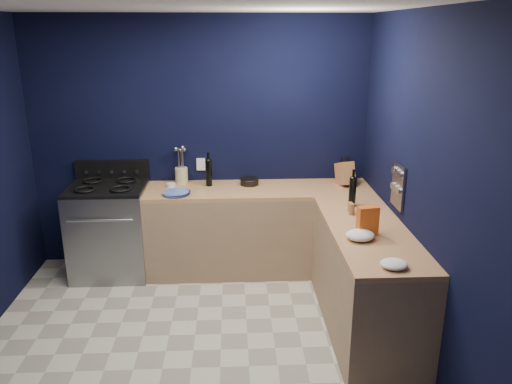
{
  "coord_description": "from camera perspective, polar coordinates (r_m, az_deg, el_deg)",
  "views": [
    {
      "loc": [
        0.33,
        -3.47,
        2.45
      ],
      "look_at": [
        0.55,
        1.0,
        1.0
      ],
      "focal_mm": 35.45,
      "sensor_mm": 36.0,
      "label": 1
    }
  ],
  "objects": [
    {
      "name": "knife_block",
      "position": [
        5.32,
        10.01,
        2.06
      ],
      "size": [
        0.19,
        0.3,
        0.29
      ],
      "primitive_type": "cube",
      "rotation": [
        -0.31,
        0.0,
        0.24
      ],
      "color": "#8F5D38",
      "rests_on": "top_back"
    },
    {
      "name": "floor",
      "position": [
        4.26,
        -7.07,
        -17.43
      ],
      "size": [
        3.5,
        3.5,
        0.02
      ],
      "primitive_type": "cube",
      "color": "#BBB7A4",
      "rests_on": "ground"
    },
    {
      "name": "oven_door",
      "position": [
        5.15,
        -16.83,
        -5.72
      ],
      "size": [
        0.59,
        0.02,
        0.42
      ],
      "primitive_type": "cube",
      "color": "black",
      "rests_on": "gas_range"
    },
    {
      "name": "cab_back",
      "position": [
        5.31,
        0.31,
        -4.4
      ],
      "size": [
        2.3,
        0.63,
        0.86
      ],
      "primitive_type": "cube",
      "color": "#977656",
      "rests_on": "floor"
    },
    {
      "name": "utensil_crock",
      "position": [
        5.36,
        -8.4,
        1.88
      ],
      "size": [
        0.15,
        0.15,
        0.16
      ],
      "primitive_type": "cylinder",
      "rotation": [
        0.0,
        0.0,
        0.16
      ],
      "color": "beige",
      "rests_on": "top_back"
    },
    {
      "name": "wall_front",
      "position": [
        2.08,
        -11.95,
        -15.93
      ],
      "size": [
        3.5,
        0.02,
        2.6
      ],
      "primitive_type": "cube",
      "color": "black",
      "rests_on": "ground"
    },
    {
      "name": "wine_bottle_right",
      "position": [
        4.67,
        10.82,
        -0.03
      ],
      "size": [
        0.07,
        0.07,
        0.27
      ],
      "primitive_type": "cylinder",
      "rotation": [
        0.0,
        0.0,
        0.13
      ],
      "color": "black",
      "rests_on": "top_right"
    },
    {
      "name": "wall_back",
      "position": [
        5.36,
        -6.31,
        5.47
      ],
      "size": [
        3.5,
        0.02,
        2.6
      ],
      "primitive_type": "cube",
      "color": "black",
      "rests_on": "ground"
    },
    {
      "name": "backguard",
      "position": [
        5.52,
        -15.92,
        2.46
      ],
      "size": [
        0.76,
        0.06,
        0.2
      ],
      "primitive_type": "cube",
      "color": "black",
      "rests_on": "gas_range"
    },
    {
      "name": "top_back",
      "position": [
        5.15,
        0.32,
        0.23
      ],
      "size": [
        2.3,
        0.63,
        0.04
      ],
      "primitive_type": "cube",
      "color": "#8F5E3A",
      "rests_on": "cab_back"
    },
    {
      "name": "lemon_basket",
      "position": [
        5.25,
        -0.75,
        1.21
      ],
      "size": [
        0.24,
        0.24,
        0.07
      ],
      "primitive_type": "cylinder",
      "rotation": [
        0.0,
        0.0,
        0.31
      ],
      "color": "black",
      "rests_on": "top_back"
    },
    {
      "name": "wall_right",
      "position": [
        3.92,
        18.7,
        -0.06
      ],
      "size": [
        0.02,
        3.5,
        2.6
      ],
      "primitive_type": "cube",
      "color": "black",
      "rests_on": "ground"
    },
    {
      "name": "spice_jar_far",
      "position": [
        4.48,
        10.74,
        -1.93
      ],
      "size": [
        0.06,
        0.06,
        0.1
      ],
      "primitive_type": "cylinder",
      "rotation": [
        0.0,
        0.0,
        -0.38
      ],
      "color": "olive",
      "rests_on": "top_right"
    },
    {
      "name": "top_right",
      "position": [
        4.21,
        12.63,
        -4.37
      ],
      "size": [
        0.63,
        1.67,
        0.04
      ],
      "primitive_type": "cube",
      "color": "#8F5E3A",
      "rests_on": "cab_right"
    },
    {
      "name": "towel_end",
      "position": [
        3.58,
        15.31,
        -7.84
      ],
      "size": [
        0.24,
        0.23,
        0.06
      ],
      "primitive_type": "ellipsoid",
      "rotation": [
        0.0,
        0.0,
        0.4
      ],
      "color": "white",
      "rests_on": "top_right"
    },
    {
      "name": "plate_stack",
      "position": [
        5.0,
        -9.01,
        -0.12
      ],
      "size": [
        0.3,
        0.3,
        0.03
      ],
      "primitive_type": "cylinder",
      "rotation": [
        0.0,
        0.0,
        -0.19
      ],
      "color": "#4054A9",
      "rests_on": "top_back"
    },
    {
      "name": "spice_panel",
      "position": [
        4.44,
        15.75,
        0.65
      ],
      "size": [
        0.02,
        0.28,
        0.38
      ],
      "primitive_type": "cube",
      "color": "gray",
      "rests_on": "wall_right"
    },
    {
      "name": "spice_jar_near",
      "position": [
        4.54,
        10.56,
        -1.7
      ],
      "size": [
        0.04,
        0.04,
        0.09
      ],
      "primitive_type": "cylinder",
      "rotation": [
        0.0,
        0.0,
        0.01
      ],
      "color": "olive",
      "rests_on": "top_right"
    },
    {
      "name": "oil_bottle",
      "position": [
        4.68,
        10.83,
        -0.19
      ],
      "size": [
        0.06,
        0.06,
        0.24
      ],
      "primitive_type": "cylinder",
      "rotation": [
        0.0,
        0.0,
        0.0
      ],
      "color": "olive",
      "rests_on": "top_right"
    },
    {
      "name": "gas_range",
      "position": [
        5.43,
        -16.08,
        -4.3
      ],
      "size": [
        0.76,
        0.66,
        0.92
      ],
      "primitive_type": "cube",
      "color": "gray",
      "rests_on": "floor"
    },
    {
      "name": "towel_front",
      "position": [
        3.97,
        11.67,
        -4.8
      ],
      "size": [
        0.27,
        0.25,
        0.08
      ],
      "primitive_type": "ellipsoid",
      "rotation": [
        0.0,
        0.0,
        0.35
      ],
      "color": "white",
      "rests_on": "top_right"
    },
    {
      "name": "cooktop",
      "position": [
        5.27,
        -16.52,
        0.49
      ],
      "size": [
        0.76,
        0.66,
        0.03
      ],
      "primitive_type": "cube",
      "color": "black",
      "rests_on": "gas_range"
    },
    {
      "name": "ceiling",
      "position": [
        3.49,
        -8.81,
        20.4
      ],
      "size": [
        3.5,
        3.5,
        0.02
      ],
      "primitive_type": "cube",
      "color": "silver",
      "rests_on": "ground"
    },
    {
      "name": "wall_outlet",
      "position": [
        5.39,
        -6.24,
        3.14
      ],
      "size": [
        0.09,
        0.02,
        0.13
      ],
      "primitive_type": "cube",
      "color": "white",
      "rests_on": "wall_back"
    },
    {
      "name": "crouton_bag",
      "position": [
        4.04,
        12.48,
        -3.23
      ],
      "size": [
        0.17,
        0.1,
        0.24
      ],
      "primitive_type": "cube",
      "rotation": [
        0.0,
        0.0,
        0.15
      ],
      "color": "red",
      "rests_on": "top_right"
    },
    {
      "name": "wine_bottle_back",
      "position": [
        5.22,
        -5.35,
        2.14
      ],
      "size": [
        0.07,
        0.07,
        0.27
      ],
      "primitive_type": "cylinder",
      "rotation": [
        0.0,
        0.0,
        -0.04
      ],
      "color": "black",
      "rests_on": "top_back"
    },
    {
      "name": "cab_right",
      "position": [
        4.4,
        12.23,
        -9.8
      ],
      "size": [
        0.63,
        1.67,
        0.86
      ],
      "primitive_type": "cube",
      "color": "#977656",
      "rests_on": "floor"
    },
    {
      "name": "ramekin",
      "position": [
        5.26,
        -9.55,
        0.78
      ],
      "size": [
        0.12,
        0.12,
        0.04
      ],
      "primitive_type": "cylinder",
      "rotation": [
        0.0,
        0.0,
        0.4
      ],
      "color": "white",
      "rests_on": "top_back"
    }
  ]
}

